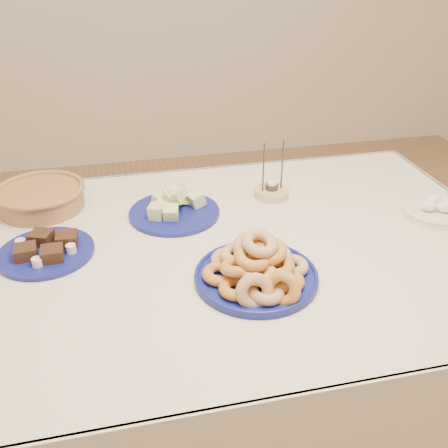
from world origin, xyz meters
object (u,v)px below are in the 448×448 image
Objects in this scene: donut_platter at (257,269)px; egg_bowl at (434,210)px; candle_holder at (272,191)px; brownie_plate at (46,250)px; dining_table at (220,276)px; melon_plate at (175,206)px; wicker_basket at (41,197)px.

donut_platter is 1.68× the size of egg_bowl.
candle_holder is 0.51m from egg_bowl.
brownie_plate is at bearing -163.96° from candle_holder.
dining_table is 0.70m from egg_bowl.
candle_holder is (0.24, 0.27, 0.12)m from dining_table.
brownie_plate is 1.59× the size of candle_holder.
melon_plate is 0.81m from egg_bowl.
melon_plate is (-0.15, 0.40, -0.01)m from donut_platter.
egg_bowl is (0.45, -0.24, 0.00)m from candle_holder.
wicker_basket is (-0.41, 0.14, 0.01)m from melon_plate.
donut_platter is at bearing -111.82° from candle_holder.
dining_table is 4.63× the size of donut_platter.
candle_holder is at bearing 151.64° from egg_bowl.
candle_holder is (0.33, 0.05, -0.01)m from melon_plate.
donut_platter is 1.13× the size of wicker_basket.
melon_plate is 1.69× the size of candle_holder.
brownie_plate is 1.40× the size of egg_bowl.
donut_platter is at bearing -68.91° from melon_plate.
egg_bowl is at bearing 1.89° from dining_table.
wicker_basket is at bearing 145.53° from dining_table.
melon_plate is at bearing -171.20° from candle_holder.
donut_platter reaches higher than wicker_basket.
donut_platter is (0.06, -0.18, 0.14)m from dining_table.
melon_plate is 1.00× the size of wicker_basket.
dining_table is 0.27m from melon_plate.
melon_plate reaches higher than wicker_basket.
egg_bowl is (1.20, -0.33, -0.02)m from wicker_basket.
dining_table is at bearing 106.82° from donut_platter.
melon_plate is 1.49× the size of egg_bowl.
brownie_plate is at bearing 155.18° from donut_platter.
candle_holder is at bearing 48.56° from dining_table.
donut_platter is 0.59m from brownie_plate.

